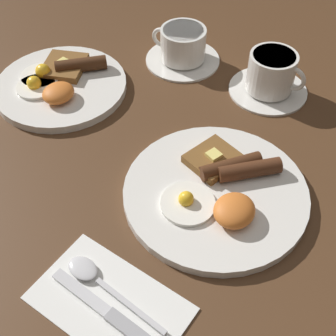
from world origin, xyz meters
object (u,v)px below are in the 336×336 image
(breakfast_plate_near, at_px, (218,191))
(spoon, at_px, (93,276))
(teacup_far, at_px, (183,47))
(knife, at_px, (109,313))
(breakfast_plate_far, at_px, (60,84))
(teacup_near, at_px, (271,76))

(breakfast_plate_near, height_order, spoon, breakfast_plate_near)
(teacup_far, bearing_deg, knife, -157.24)
(breakfast_plate_near, xyz_separation_m, teacup_far, (0.27, 0.23, 0.02))
(breakfast_plate_far, xyz_separation_m, spoon, (-0.28, -0.31, -0.00))
(knife, xyz_separation_m, spoon, (0.03, 0.05, 0.00))
(breakfast_plate_near, bearing_deg, breakfast_plate_far, 80.15)
(teacup_far, xyz_separation_m, spoon, (-0.48, -0.17, -0.02))
(breakfast_plate_near, xyz_separation_m, spoon, (-0.21, 0.07, -0.00))
(knife, height_order, spoon, spoon)
(teacup_near, bearing_deg, breakfast_plate_far, 122.22)
(breakfast_plate_far, bearing_deg, breakfast_plate_near, -99.85)
(breakfast_plate_far, relative_size, teacup_far, 1.65)
(teacup_near, xyz_separation_m, knife, (-0.52, -0.03, -0.03))
(teacup_near, height_order, teacup_far, teacup_near)
(teacup_near, bearing_deg, teacup_far, 91.57)
(breakfast_plate_near, relative_size, teacup_far, 1.87)
(teacup_near, bearing_deg, knife, -177.10)
(breakfast_plate_far, bearing_deg, teacup_near, -57.78)
(breakfast_plate_near, relative_size, spoon, 1.74)
(breakfast_plate_near, height_order, breakfast_plate_far, breakfast_plate_near)
(breakfast_plate_near, bearing_deg, knife, 175.77)
(breakfast_plate_far, distance_m, spoon, 0.42)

